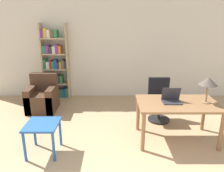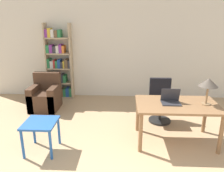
{
  "view_description": "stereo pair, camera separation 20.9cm",
  "coord_description": "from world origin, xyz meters",
  "px_view_note": "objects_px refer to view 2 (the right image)",
  "views": [
    {
      "loc": [
        -0.2,
        -1.63,
        2.21
      ],
      "look_at": [
        -0.18,
        2.26,
        1.0
      ],
      "focal_mm": 35.0,
      "sensor_mm": 36.0,
      "label": 1
    },
    {
      "loc": [
        0.01,
        -1.62,
        2.21
      ],
      "look_at": [
        -0.18,
        2.26,
        1.0
      ],
      "focal_mm": 35.0,
      "sensor_mm": 36.0,
      "label": 2
    }
  ],
  "objects_px": {
    "armchair": "(45,97)",
    "bookshelf": "(59,66)",
    "side_table_blue": "(41,127)",
    "laptop": "(171,100)",
    "desk": "(177,109)",
    "office_chair": "(160,102)",
    "table_lamp": "(209,83)"
  },
  "relations": [
    {
      "from": "side_table_blue",
      "to": "armchair",
      "type": "xyz_separation_m",
      "value": [
        -0.57,
        1.84,
        -0.15
      ]
    },
    {
      "from": "armchair",
      "to": "laptop",
      "type": "bearing_deg",
      "value": -26.15
    },
    {
      "from": "side_table_blue",
      "to": "bookshelf",
      "type": "distance_m",
      "value": 2.79
    },
    {
      "from": "office_chair",
      "to": "armchair",
      "type": "xyz_separation_m",
      "value": [
        -2.78,
        0.53,
        -0.13
      ]
    },
    {
      "from": "armchair",
      "to": "bookshelf",
      "type": "height_order",
      "value": "bookshelf"
    },
    {
      "from": "desk",
      "to": "bookshelf",
      "type": "distance_m",
      "value": 3.61
    },
    {
      "from": "armchair",
      "to": "side_table_blue",
      "type": "bearing_deg",
      "value": -72.84
    },
    {
      "from": "laptop",
      "to": "office_chair",
      "type": "height_order",
      "value": "laptop"
    },
    {
      "from": "table_lamp",
      "to": "office_chair",
      "type": "bearing_deg",
      "value": 125.93
    },
    {
      "from": "laptop",
      "to": "armchair",
      "type": "relative_size",
      "value": 0.37
    },
    {
      "from": "desk",
      "to": "laptop",
      "type": "distance_m",
      "value": 0.2
    },
    {
      "from": "laptop",
      "to": "bookshelf",
      "type": "height_order",
      "value": "bookshelf"
    },
    {
      "from": "side_table_blue",
      "to": "table_lamp",
      "type": "bearing_deg",
      "value": 8.59
    },
    {
      "from": "laptop",
      "to": "side_table_blue",
      "type": "height_order",
      "value": "laptop"
    },
    {
      "from": "side_table_blue",
      "to": "desk",
      "type": "bearing_deg",
      "value": 10.41
    },
    {
      "from": "desk",
      "to": "office_chair",
      "type": "distance_m",
      "value": 0.92
    },
    {
      "from": "table_lamp",
      "to": "office_chair",
      "type": "xyz_separation_m",
      "value": [
        -0.64,
        0.88,
        -0.7
      ]
    },
    {
      "from": "desk",
      "to": "side_table_blue",
      "type": "distance_m",
      "value": 2.4
    },
    {
      "from": "desk",
      "to": "table_lamp",
      "type": "distance_m",
      "value": 0.7
    },
    {
      "from": "laptop",
      "to": "office_chair",
      "type": "bearing_deg",
      "value": 91.74
    },
    {
      "from": "laptop",
      "to": "bookshelf",
      "type": "relative_size",
      "value": 0.16
    },
    {
      "from": "desk",
      "to": "armchair",
      "type": "height_order",
      "value": "armchair"
    },
    {
      "from": "office_chair",
      "to": "side_table_blue",
      "type": "xyz_separation_m",
      "value": [
        -2.22,
        -1.31,
        0.01
      ]
    },
    {
      "from": "laptop",
      "to": "table_lamp",
      "type": "relative_size",
      "value": 0.7
    },
    {
      "from": "side_table_blue",
      "to": "armchair",
      "type": "bearing_deg",
      "value": 107.16
    },
    {
      "from": "laptop",
      "to": "armchair",
      "type": "xyz_separation_m",
      "value": [
        -2.81,
        1.38,
        -0.5
      ]
    },
    {
      "from": "office_chair",
      "to": "bookshelf",
      "type": "relative_size",
      "value": 0.45
    },
    {
      "from": "armchair",
      "to": "bookshelf",
      "type": "distance_m",
      "value": 1.08
    },
    {
      "from": "side_table_blue",
      "to": "laptop",
      "type": "bearing_deg",
      "value": 11.61
    },
    {
      "from": "desk",
      "to": "office_chair",
      "type": "height_order",
      "value": "office_chair"
    },
    {
      "from": "office_chair",
      "to": "laptop",
      "type": "bearing_deg",
      "value": -88.26
    },
    {
      "from": "desk",
      "to": "office_chair",
      "type": "relative_size",
      "value": 1.53
    }
  ]
}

